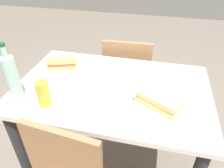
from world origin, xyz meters
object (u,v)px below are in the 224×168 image
object	(u,v)px
knife_far	(161,101)
water_bottle	(12,79)
knife_near	(61,63)
plate_far	(156,109)
olive_bowl	(32,84)
beer_glass	(43,94)
baguette_sandwich_far	(157,103)
dining_table	(112,104)
chair_far	(127,77)
plate_near	(63,69)
baguette_sandwich_near	(62,63)

from	to	relation	value
knife_far	water_bottle	world-z (taller)	water_bottle
knife_near	plate_far	size ratio (longest dim) A/B	0.67
knife_near	olive_bowl	bearing A→B (deg)	-104.89
beer_glass	olive_bowl	bearing A→B (deg)	139.78
beer_glass	knife_far	bearing A→B (deg)	13.55
knife_far	baguette_sandwich_far	bearing A→B (deg)	-108.21
knife_near	knife_far	size ratio (longest dim) A/B	0.96
plate_far	water_bottle	bearing A→B (deg)	-173.46
dining_table	knife_near	xyz separation A→B (m)	(-0.39, 0.16, 0.15)
water_bottle	beer_glass	distance (m)	0.17
knife_near	knife_far	distance (m)	0.72
plate_far	olive_bowl	size ratio (longest dim) A/B	2.57
beer_glass	olive_bowl	world-z (taller)	beer_glass
knife_near	dining_table	bearing A→B (deg)	-22.58
chair_far	plate_near	bearing A→B (deg)	-129.28
chair_far	knife_far	size ratio (longest dim) A/B	4.94
plate_far	beer_glass	bearing A→B (deg)	-171.15
chair_far	baguette_sandwich_far	world-z (taller)	chair_far
baguette_sandwich_near	beer_glass	size ratio (longest dim) A/B	1.41
plate_near	baguette_sandwich_near	bearing A→B (deg)	180.00
plate_far	beer_glass	xyz separation A→B (m)	(-0.57, -0.09, 0.06)
plate_far	water_bottle	size ratio (longest dim) A/B	0.76
beer_glass	chair_far	bearing A→B (deg)	68.90
plate_far	beer_glass	size ratio (longest dim) A/B	1.81
olive_bowl	knife_far	bearing A→B (deg)	0.58
plate_far	knife_far	world-z (taller)	knife_far
water_bottle	olive_bowl	size ratio (longest dim) A/B	3.38
knife_far	olive_bowl	bearing A→B (deg)	-179.42
dining_table	plate_far	world-z (taller)	plate_far
baguette_sandwich_far	knife_near	bearing A→B (deg)	154.86
plate_near	plate_far	distance (m)	0.68
plate_near	chair_far	bearing A→B (deg)	50.72
baguette_sandwich_far	olive_bowl	bearing A→B (deg)	176.45
plate_near	plate_far	bearing A→B (deg)	-22.49
baguette_sandwich_near	knife_far	xyz separation A→B (m)	(0.64, -0.21, -0.03)
knife_near	baguette_sandwich_far	world-z (taller)	baguette_sandwich_far
plate_near	dining_table	bearing A→B (deg)	-17.53
baguette_sandwich_near	plate_near	bearing A→B (deg)	0.00
dining_table	chair_far	bearing A→B (deg)	89.59
plate_near	baguette_sandwich_near	world-z (taller)	baguette_sandwich_near
plate_far	olive_bowl	distance (m)	0.73
chair_far	plate_far	world-z (taller)	chair_far
baguette_sandwich_far	baguette_sandwich_near	bearing A→B (deg)	157.51
plate_near	plate_far	xyz separation A→B (m)	(0.63, -0.26, 0.00)
knife_far	water_bottle	xyz separation A→B (m)	(-0.75, -0.14, 0.12)
knife_near	baguette_sandwich_far	xyz separation A→B (m)	(0.66, -0.31, 0.03)
baguette_sandwich_near	water_bottle	size ratio (longest dim) A/B	0.60
knife_near	baguette_sandwich_far	size ratio (longest dim) A/B	0.73
chair_far	olive_bowl	xyz separation A→B (m)	(-0.46, -0.66, 0.30)
beer_glass	plate_far	bearing A→B (deg)	8.85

